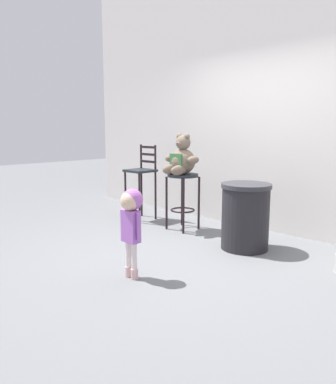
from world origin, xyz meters
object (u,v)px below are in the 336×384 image
Objects in this scene: bar_chair_empty at (142,176)px; child_walking at (131,214)px; bar_stool_with_teddy at (183,189)px; teddy_bear at (182,160)px; trash_bin at (245,216)px.

child_walking is at bearing -43.59° from bar_chair_empty.
child_walking is at bearing -62.47° from bar_stool_with_teddy.
teddy_bear reaches higher than child_walking.
trash_bin is (1.11, -0.10, -0.59)m from teddy_bear.
trash_bin is 0.67× the size of bar_chair_empty.
bar_chair_empty is at bearing 53.02° from child_walking.
teddy_bear is 0.91m from bar_chair_empty.
teddy_bear is 0.64× the size of child_walking.
teddy_bear is at bearing -1.64° from bar_chair_empty.
child_walking is 1.10× the size of trash_bin.
child_walking is 0.74× the size of bar_chair_empty.
bar_chair_empty reaches higher than trash_bin.
trash_bin is at bearing -3.14° from child_walking.
teddy_bear is 1.26m from trash_bin.
bar_stool_with_teddy is 1.84m from child_walking.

